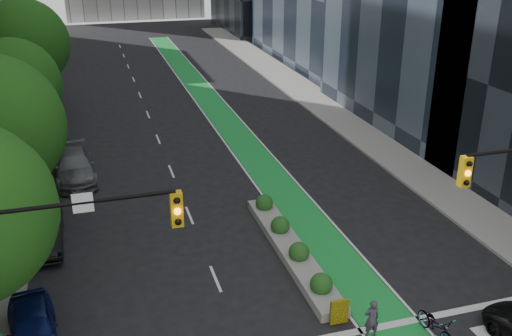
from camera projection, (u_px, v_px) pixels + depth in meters
sidewalk_left at (17, 147)px, 38.15m from camera, size 3.60×90.00×0.15m
sidewalk_right at (340, 116)px, 44.37m from camera, size 3.60×90.00×0.15m
bike_lane_paint at (216, 109)px, 46.50m from camera, size 2.20×70.00×0.01m
tree_midfar at (14, 86)px, 33.83m from camera, size 5.60×5.60×7.76m
tree_far at (24, 43)px, 42.38m from camera, size 6.60×6.60×9.00m
signal_left at (33, 277)px, 15.46m from camera, size 6.14×0.51×7.20m
median_planter at (291, 246)px, 25.58m from camera, size 1.20×10.26×1.10m
bicycle at (436, 325)px, 20.22m from camera, size 0.85×2.01×1.03m
cyclist at (372, 319)px, 20.14m from camera, size 0.58×0.39×1.55m
parked_car_left_near at (33, 327)px, 19.87m from camera, size 2.14×4.22×1.38m
parked_car_left_mid at (42, 228)px, 26.19m from camera, size 1.88×5.10×1.67m
parked_car_left_far at (74, 166)px, 33.15m from camera, size 2.62×5.57×1.57m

